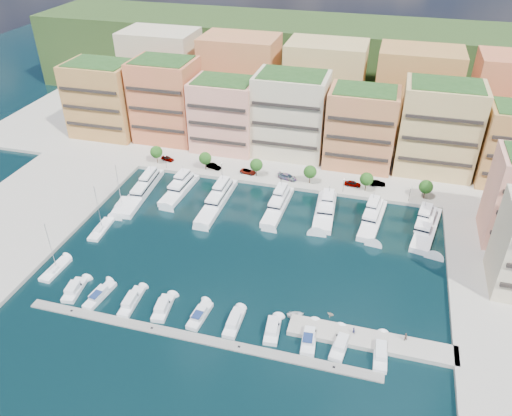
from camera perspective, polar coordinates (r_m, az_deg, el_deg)
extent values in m
plane|color=black|center=(120.61, -0.50, -4.75)|extent=(400.00, 400.00, 0.00)
cube|color=#9E998E|center=(172.56, 5.15, 7.48)|extent=(220.00, 64.00, 2.00)
cube|color=#9E998E|center=(142.30, -26.28, -2.12)|extent=(34.00, 76.00, 2.00)
cube|color=#1E3817|center=(216.44, 7.64, 12.71)|extent=(240.00, 40.00, 58.00)
cube|color=gray|center=(100.52, -7.02, -14.56)|extent=(72.00, 2.20, 0.35)
cube|color=#9E998E|center=(101.55, 12.97, -14.73)|extent=(32.00, 5.00, 2.00)
cube|color=#BC8344|center=(179.75, -17.00, 11.75)|extent=(22.00, 16.00, 24.00)
cube|color=black|center=(173.32, -18.36, 10.73)|extent=(20.24, 0.50, 0.90)
cube|color=#1E441B|center=(175.96, -17.67, 15.50)|extent=(19.36, 14.08, 0.80)
cube|color=#D46546|center=(170.84, -10.24, 11.93)|extent=(20.00, 16.00, 26.00)
cube|color=black|center=(163.95, -11.43, 10.90)|extent=(18.40, 0.50, 0.90)
cube|color=#1E441B|center=(166.63, -10.70, 16.23)|extent=(17.60, 14.08, 0.80)
cube|color=#F09C86|center=(162.31, -3.59, 10.50)|extent=(20.00, 15.00, 22.00)
cube|color=black|center=(155.58, -4.50, 9.44)|extent=(18.40, 0.50, 0.90)
cube|color=#1E441B|center=(158.33, -3.73, 14.31)|extent=(17.60, 13.20, 0.80)
cube|color=beige|center=(158.44, 3.97, 10.50)|extent=(22.00, 16.00, 25.00)
cube|color=black|center=(150.99, 3.31, 9.35)|extent=(20.24, 0.50, 0.90)
cube|color=#1E441B|center=(154.00, 4.16, 14.94)|extent=(19.36, 14.08, 0.80)
cube|color=#CD734D|center=(154.57, 11.89, 8.86)|extent=(20.00, 15.00, 23.00)
cube|color=black|center=(147.49, 11.61, 7.70)|extent=(18.40, 0.50, 0.90)
cube|color=#1E441B|center=(150.26, 12.41, 13.00)|extent=(17.60, 13.20, 0.80)
cube|color=tan|center=(156.49, 20.11, 8.43)|extent=(22.00, 16.00, 26.00)
cube|color=black|center=(148.94, 20.20, 7.19)|extent=(20.24, 0.50, 0.90)
cube|color=#1E441B|center=(151.88, 21.08, 13.02)|extent=(19.36, 14.08, 0.80)
cube|color=beige|center=(193.47, -10.64, 15.01)|extent=(26.00, 18.00, 30.00)
cube|color=#CD734D|center=(182.90, -1.80, 14.50)|extent=(26.00, 18.00, 30.00)
cube|color=tan|center=(176.84, 7.81, 13.56)|extent=(26.00, 18.00, 30.00)
cube|color=#BC8344|center=(175.77, 17.72, 12.20)|extent=(26.00, 18.00, 30.00)
cylinder|color=#473323|center=(158.63, -11.23, 5.57)|extent=(0.24, 0.24, 3.00)
sphere|color=#164313|center=(157.63, -11.32, 6.30)|extent=(3.80, 3.80, 3.80)
cylinder|color=#473323|center=(152.64, -5.78, 4.92)|extent=(0.24, 0.24, 3.00)
sphere|color=#164313|center=(151.60, -5.83, 5.67)|extent=(3.80, 3.80, 3.80)
cylinder|color=#473323|center=(148.13, 0.04, 4.18)|extent=(0.24, 0.24, 3.00)
sphere|color=#164313|center=(147.07, 0.04, 4.95)|extent=(3.80, 3.80, 3.80)
cylinder|color=#473323|center=(145.27, 6.15, 3.35)|extent=(0.24, 0.24, 3.00)
sphere|color=#164313|center=(144.18, 6.20, 4.13)|extent=(3.80, 3.80, 3.80)
cylinder|color=#473323|center=(144.13, 12.42, 2.46)|extent=(0.24, 0.24, 3.00)
sphere|color=#164313|center=(143.03, 12.52, 3.24)|extent=(3.80, 3.80, 3.80)
cylinder|color=#473323|center=(144.76, 18.70, 1.54)|extent=(0.24, 0.24, 3.00)
sphere|color=#164313|center=(143.66, 18.85, 2.31)|extent=(3.80, 3.80, 3.80)
cylinder|color=black|center=(154.94, -10.27, 5.20)|extent=(0.10, 0.10, 4.00)
sphere|color=#FFF2CC|center=(154.02, -10.34, 5.87)|extent=(0.30, 0.30, 0.30)
cylinder|color=black|center=(148.62, -3.93, 4.42)|extent=(0.10, 0.10, 4.00)
sphere|color=#FFF2CC|center=(147.66, -3.96, 5.12)|extent=(0.30, 0.30, 0.30)
cylinder|color=black|center=(144.28, 2.87, 3.52)|extent=(0.10, 0.10, 4.00)
sphere|color=#FFF2CC|center=(143.29, 2.89, 4.24)|extent=(0.30, 0.30, 0.30)
cylinder|color=black|center=(142.11, 9.96, 2.53)|extent=(0.10, 0.10, 4.00)
sphere|color=#FFF2CC|center=(141.10, 10.04, 3.25)|extent=(0.30, 0.30, 0.30)
cylinder|color=black|center=(142.19, 17.15, 1.49)|extent=(0.10, 0.10, 4.00)
sphere|color=#FFF2CC|center=(141.19, 17.29, 2.20)|extent=(0.30, 0.30, 0.30)
cube|color=white|center=(145.19, -12.94, 1.64)|extent=(5.97, 25.65, 2.30)
cube|color=white|center=(146.08, -12.60, 2.83)|extent=(4.40, 14.19, 1.80)
cube|color=black|center=(146.08, -12.60, 2.83)|extent=(4.46, 14.25, 0.55)
cube|color=white|center=(146.86, -12.33, 3.76)|extent=(3.03, 7.79, 1.40)
cylinder|color=#B2B2B7|center=(147.29, -12.14, 4.58)|extent=(0.14, 0.14, 1.80)
cube|color=white|center=(144.04, -8.74, 1.88)|extent=(5.53, 18.07, 2.30)
cube|color=white|center=(144.41, -8.54, 2.93)|extent=(4.28, 10.01, 1.80)
cube|color=black|center=(144.41, -8.54, 2.93)|extent=(4.34, 10.07, 0.55)
cube|color=white|center=(144.76, -8.37, 3.75)|extent=(3.03, 5.50, 1.40)
cylinder|color=#B2B2B7|center=(144.85, -8.26, 4.50)|extent=(0.14, 0.14, 1.80)
cube|color=black|center=(144.27, -8.73, 1.72)|extent=(5.59, 18.12, 0.35)
cube|color=white|center=(137.54, -4.50, 0.57)|extent=(4.64, 23.91, 2.30)
cube|color=white|center=(138.37, -4.21, 1.80)|extent=(3.74, 13.16, 1.80)
cube|color=black|center=(138.37, -4.21, 1.80)|extent=(3.80, 13.22, 0.55)
cube|color=white|center=(139.10, -3.98, 2.75)|extent=(2.71, 7.19, 1.40)
cylinder|color=#B2B2B7|center=(139.48, -3.82, 3.61)|extent=(0.14, 0.14, 1.80)
cube|color=white|center=(135.13, 2.49, 0.00)|extent=(4.93, 20.02, 2.30)
cube|color=white|center=(135.68, 2.71, 1.17)|extent=(3.84, 11.05, 1.80)
cube|color=black|center=(135.68, 2.71, 1.17)|extent=(3.90, 11.11, 0.55)
cube|color=white|center=(136.18, 2.87, 2.08)|extent=(2.73, 6.05, 1.40)
cylinder|color=#B2B2B7|center=(136.38, 3.00, 2.90)|extent=(0.14, 0.14, 1.80)
cube|color=white|center=(133.99, 7.84, -0.63)|extent=(5.94, 18.79, 2.30)
cube|color=white|center=(134.44, 8.03, 0.52)|extent=(4.59, 10.41, 1.80)
cube|color=black|center=(134.44, 8.03, 0.52)|extent=(4.66, 10.47, 0.55)
cube|color=white|center=(134.86, 8.17, 1.42)|extent=(3.25, 5.72, 1.40)
cylinder|color=#B2B2B7|center=(134.99, 8.30, 2.24)|extent=(0.14, 0.14, 1.80)
cube|color=black|center=(134.23, 7.83, -0.79)|extent=(6.00, 18.84, 0.35)
cube|color=white|center=(133.17, 13.13, -1.49)|extent=(6.59, 19.65, 2.30)
cube|color=white|center=(133.68, 13.30, -0.31)|extent=(4.78, 10.95, 1.80)
cube|color=black|center=(133.68, 13.30, -0.31)|extent=(4.85, 11.01, 0.55)
cube|color=white|center=(134.15, 13.44, 0.61)|extent=(3.26, 6.05, 1.40)
cylinder|color=#B2B2B7|center=(134.32, 13.56, 1.44)|extent=(0.14, 0.14, 1.80)
cube|color=white|center=(133.38, 18.83, -2.47)|extent=(8.22, 21.09, 2.30)
cube|color=white|center=(133.99, 18.98, -1.26)|extent=(5.74, 11.82, 1.80)
cube|color=black|center=(133.99, 18.98, -1.26)|extent=(5.81, 11.89, 0.55)
cube|color=white|center=(134.54, 19.09, -0.31)|extent=(3.81, 6.57, 1.40)
cylinder|color=#B2B2B7|center=(134.78, 19.20, 0.53)|extent=(0.14, 0.14, 1.80)
cube|color=white|center=(115.80, -20.00, -8.89)|extent=(3.76, 7.79, 1.40)
cube|color=white|center=(114.76, -20.23, -8.52)|extent=(2.62, 3.85, 1.10)
cube|color=black|center=(115.79, -19.81, -8.16)|extent=(1.98, 0.37, 0.55)
cube|color=white|center=(112.80, -17.39, -9.58)|extent=(3.45, 9.04, 1.40)
cube|color=white|center=(111.70, -17.61, -9.23)|extent=(2.36, 4.43, 1.10)
cube|color=black|center=(112.92, -17.14, -8.76)|extent=(1.71, 0.31, 0.55)
cube|color=navy|center=(110.63, -17.97, -9.37)|extent=(1.98, 2.83, 0.12)
cube|color=white|center=(109.51, -14.02, -10.44)|extent=(2.95, 9.08, 1.40)
cube|color=white|center=(108.37, -14.22, -10.09)|extent=(2.15, 4.40, 1.10)
cube|color=black|center=(109.65, -13.77, -9.59)|extent=(1.76, 0.20, 0.55)
cube|color=white|center=(106.74, -10.56, -11.28)|extent=(3.57, 7.79, 1.40)
cube|color=white|center=(105.61, -10.72, -10.90)|extent=(2.54, 3.83, 1.10)
cube|color=black|center=(106.74, -10.37, -10.47)|extent=(2.00, 0.31, 0.55)
cube|color=white|center=(104.11, -6.44, -12.22)|extent=(3.22, 8.00, 1.40)
cube|color=white|center=(102.94, -6.56, -11.85)|extent=(2.31, 3.91, 1.10)
cube|color=black|center=(104.14, -6.24, -11.38)|extent=(1.83, 0.26, 0.55)
cube|color=navy|center=(101.86, -6.79, -12.00)|extent=(1.98, 2.49, 0.12)
cube|color=white|center=(102.22, -2.50, -13.05)|extent=(2.62, 8.05, 1.40)
cube|color=white|center=(101.02, -2.59, -12.70)|extent=(2.03, 3.87, 1.10)
cube|color=black|center=(102.27, -2.31, -12.18)|extent=(1.86, 0.11, 0.55)
cube|color=white|center=(100.74, 1.90, -13.91)|extent=(3.36, 7.35, 1.40)
cube|color=white|center=(99.56, 1.86, -13.54)|extent=(2.42, 3.60, 1.10)
cube|color=black|center=(100.70, 2.06, -13.07)|extent=(1.95, 0.28, 0.55)
cube|color=white|center=(99.90, 6.10, -14.65)|extent=(3.24, 8.63, 1.40)
cube|color=white|center=(98.67, 6.10, -14.32)|extent=(2.35, 4.20, 1.10)
cube|color=black|center=(100.00, 6.27, -13.72)|extent=(1.90, 0.24, 0.55)
cube|color=navy|center=(97.48, 6.01, -14.54)|extent=(2.03, 2.66, 0.12)
cube|color=white|center=(99.61, 9.65, -15.21)|extent=(3.65, 8.55, 1.40)
cube|color=white|center=(98.38, 9.69, -14.88)|extent=(2.51, 4.21, 1.10)
cube|color=black|center=(99.69, 9.79, -14.29)|extent=(1.84, 0.35, 0.55)
cube|color=white|center=(99.75, 14.01, -15.82)|extent=(2.81, 9.21, 1.40)
cube|color=white|center=(98.49, 14.09, -15.51)|extent=(2.09, 4.45, 1.10)
cube|color=black|center=(99.92, 14.14, -14.85)|extent=(1.78, 0.17, 0.55)
cube|color=white|center=(123.04, -21.91, -6.60)|extent=(3.16, 8.72, 1.20)
cube|color=white|center=(122.00, -22.22, -6.52)|extent=(1.77, 2.22, 0.60)
cylinder|color=#B2B2B7|center=(119.48, -22.44, -4.02)|extent=(0.14, 0.14, 12.00)
cylinder|color=#B2B2B7|center=(121.33, -22.40, -6.38)|extent=(0.26, 3.87, 0.10)
cube|color=white|center=(132.76, -17.26, -2.40)|extent=(3.50, 9.99, 1.20)
cube|color=white|center=(131.60, -17.54, -2.32)|extent=(1.85, 2.57, 0.60)
cylinder|color=#B2B2B7|center=(129.56, -17.63, 0.10)|extent=(0.14, 0.14, 12.00)
cylinder|color=#B2B2B7|center=(130.89, -17.69, -2.19)|extent=(0.42, 4.41, 0.10)
cube|color=white|center=(140.77, -15.16, 0.16)|extent=(4.02, 9.25, 1.20)
cube|color=white|center=(139.67, -15.38, 0.28)|extent=(1.94, 2.46, 0.60)
cylinder|color=#B2B2B7|center=(137.77, -15.46, 2.56)|extent=(0.14, 0.14, 12.00)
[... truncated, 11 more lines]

